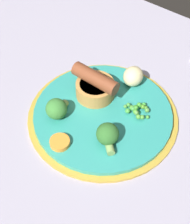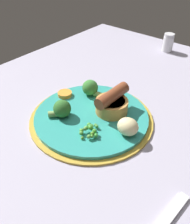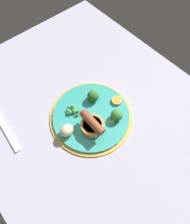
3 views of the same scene
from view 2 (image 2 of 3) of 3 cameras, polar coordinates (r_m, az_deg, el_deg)
name	(u,v)px [view 2 (image 2 of 3)]	position (r cm, az deg, el deg)	size (l,w,h in cm)	color
dining_table	(92,118)	(61.85, -0.67, -1.46)	(110.00, 80.00, 3.00)	#9E99AD
dinner_plate	(91,117)	(58.83, -0.84, -1.24)	(28.95, 28.95, 1.40)	#B79333
sausage_pudding	(112,103)	(57.98, 3.86, 2.07)	(9.65, 7.62, 5.93)	#BC8442
pea_pile	(90,130)	(52.73, -1.25, -4.11)	(5.49, 4.18, 1.81)	#4C9732
broccoli_floret_near	(91,88)	(64.29, -1.02, 5.51)	(4.07, 5.35, 4.07)	#387A33
broccoli_floret_far	(62,109)	(57.28, -7.64, 0.70)	(4.97, 4.80, 4.11)	#2D6628
potato_chunk_0	(128,127)	(52.49, 7.52, -3.33)	(3.98, 4.54, 3.83)	beige
carrot_slice_3	(65,94)	(65.03, -6.95, 4.11)	(3.63, 3.63, 1.00)	orange
salt_shaker	(168,43)	(95.53, 16.37, 14.95)	(3.71, 3.71, 6.37)	silver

